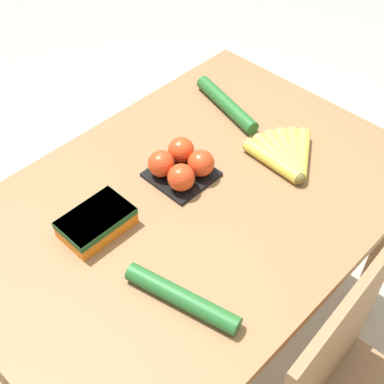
{
  "coord_description": "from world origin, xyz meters",
  "views": [
    {
      "loc": [
        0.65,
        0.63,
        1.71
      ],
      "look_at": [
        0.0,
        0.0,
        0.75
      ],
      "focal_mm": 50.0,
      "sensor_mm": 36.0,
      "label": 1
    }
  ],
  "objects_px": {
    "tomato_pack": "(181,165)",
    "carrot_bag": "(96,221)",
    "banana_bunch": "(287,157)",
    "cucumber_near": "(182,298)",
    "cucumber_far": "(226,104)"
  },
  "relations": [
    {
      "from": "tomato_pack",
      "to": "cucumber_far",
      "type": "height_order",
      "value": "tomato_pack"
    },
    {
      "from": "banana_bunch",
      "to": "cucumber_far",
      "type": "relative_size",
      "value": 0.74
    },
    {
      "from": "carrot_bag",
      "to": "banana_bunch",
      "type": "bearing_deg",
      "value": 160.2
    },
    {
      "from": "cucumber_near",
      "to": "cucumber_far",
      "type": "relative_size",
      "value": 1.0
    },
    {
      "from": "tomato_pack",
      "to": "carrot_bag",
      "type": "relative_size",
      "value": 0.92
    },
    {
      "from": "banana_bunch",
      "to": "tomato_pack",
      "type": "bearing_deg",
      "value": -35.1
    },
    {
      "from": "tomato_pack",
      "to": "cucumber_far",
      "type": "distance_m",
      "value": 0.31
    },
    {
      "from": "banana_bunch",
      "to": "cucumber_near",
      "type": "bearing_deg",
      "value": 12.07
    },
    {
      "from": "tomato_pack",
      "to": "cucumber_near",
      "type": "height_order",
      "value": "tomato_pack"
    },
    {
      "from": "banana_bunch",
      "to": "carrot_bag",
      "type": "distance_m",
      "value": 0.53
    },
    {
      "from": "cucumber_far",
      "to": "banana_bunch",
      "type": "bearing_deg",
      "value": 77.76
    },
    {
      "from": "banana_bunch",
      "to": "cucumber_far",
      "type": "bearing_deg",
      "value": -102.24
    },
    {
      "from": "tomato_pack",
      "to": "carrot_bag",
      "type": "distance_m",
      "value": 0.27
    },
    {
      "from": "carrot_bag",
      "to": "cucumber_near",
      "type": "xyz_separation_m",
      "value": [
        0.0,
        0.29,
        -0.01
      ]
    },
    {
      "from": "tomato_pack",
      "to": "cucumber_near",
      "type": "distance_m",
      "value": 0.38
    }
  ]
}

